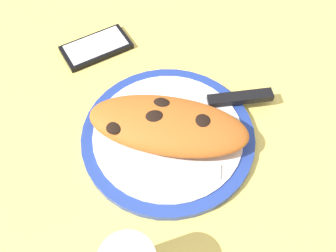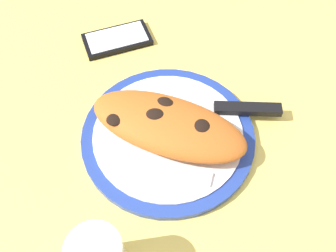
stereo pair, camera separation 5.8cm
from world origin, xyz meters
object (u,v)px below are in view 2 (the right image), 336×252
(calzone, at_px, (166,125))
(smartphone, at_px, (117,39))
(fork, at_px, (167,169))
(knife, at_px, (229,109))
(plate, at_px, (168,136))

(calzone, bearing_deg, smartphone, 129.79)
(fork, bearing_deg, smartphone, 125.41)
(knife, bearing_deg, calzone, -140.32)
(calzone, bearing_deg, fork, -70.94)
(fork, xyz_separation_m, knife, (0.06, 0.13, 0.00))
(knife, bearing_deg, fork, -116.13)
(plate, bearing_deg, smartphone, 130.59)
(fork, distance_m, knife, 0.15)
(plate, distance_m, fork, 0.06)
(calzone, height_order, fork, calzone)
(calzone, distance_m, fork, 0.07)
(knife, xyz_separation_m, smartphone, (-0.24, 0.11, -0.01))
(fork, distance_m, smartphone, 0.30)
(calzone, relative_size, fork, 1.53)
(calzone, distance_m, knife, 0.11)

